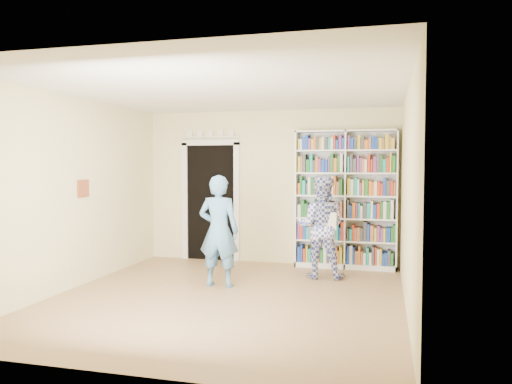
# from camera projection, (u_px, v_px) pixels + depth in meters

# --- Properties ---
(floor) EXTENTS (5.00, 5.00, 0.00)m
(floor) POSITION_uv_depth(u_px,v_px,m) (226.00, 298.00, 6.51)
(floor) COLOR #947148
(floor) RESTS_ON ground
(ceiling) EXTENTS (5.00, 5.00, 0.00)m
(ceiling) POSITION_uv_depth(u_px,v_px,m) (226.00, 90.00, 6.37)
(ceiling) COLOR white
(ceiling) RESTS_ON wall_back
(wall_back) EXTENTS (4.50, 0.00, 4.50)m
(wall_back) POSITION_uv_depth(u_px,v_px,m) (269.00, 187.00, 8.86)
(wall_back) COLOR beige
(wall_back) RESTS_ON floor
(wall_left) EXTENTS (0.00, 5.00, 5.00)m
(wall_left) POSITION_uv_depth(u_px,v_px,m) (74.00, 193.00, 7.01)
(wall_left) COLOR beige
(wall_left) RESTS_ON floor
(wall_right) EXTENTS (0.00, 5.00, 5.00)m
(wall_right) POSITION_uv_depth(u_px,v_px,m) (408.00, 198.00, 5.88)
(wall_right) COLOR beige
(wall_right) RESTS_ON floor
(bookshelf) EXTENTS (1.69, 0.32, 2.32)m
(bookshelf) POSITION_uv_depth(u_px,v_px,m) (346.00, 199.00, 8.38)
(bookshelf) COLOR white
(bookshelf) RESTS_ON floor
(doorway) EXTENTS (1.10, 0.08, 2.43)m
(doorway) POSITION_uv_depth(u_px,v_px,m) (211.00, 196.00, 9.12)
(doorway) COLOR black
(doorway) RESTS_ON floor
(wall_art) EXTENTS (0.03, 0.25, 0.25)m
(wall_art) POSITION_uv_depth(u_px,v_px,m) (83.00, 188.00, 7.19)
(wall_art) COLOR brown
(wall_art) RESTS_ON wall_left
(man_blue) EXTENTS (0.59, 0.39, 1.60)m
(man_blue) POSITION_uv_depth(u_px,v_px,m) (219.00, 231.00, 7.10)
(man_blue) COLOR #5388B9
(man_blue) RESTS_ON floor
(man_plaid) EXTENTS (0.77, 0.60, 1.58)m
(man_plaid) POSITION_uv_depth(u_px,v_px,m) (321.00, 227.00, 7.66)
(man_plaid) COLOR #333B9D
(man_plaid) RESTS_ON floor
(paper_sheet) EXTENTS (0.18, 0.07, 0.27)m
(paper_sheet) POSITION_uv_depth(u_px,v_px,m) (330.00, 221.00, 7.45)
(paper_sheet) COLOR white
(paper_sheet) RESTS_ON man_plaid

